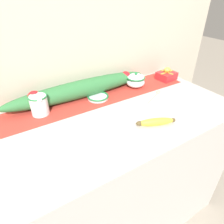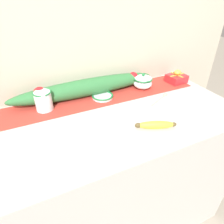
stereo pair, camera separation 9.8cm
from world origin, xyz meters
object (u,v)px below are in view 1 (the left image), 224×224
Objects in this scene: sugar_bowl at (136,80)px; small_dish at (98,97)px; cream_pitcher at (39,104)px; gift_box at (166,75)px; spoon at (157,93)px; banana at (156,122)px.

small_dish is (-0.29, -0.01, -0.03)m from sugar_bowl.
sugar_bowl is (0.63, -0.00, -0.01)m from cream_pitcher.
sugar_bowl is 0.27m from gift_box.
cream_pitcher is at bearing 177.75° from small_dish.
cream_pitcher is 0.93× the size of sugar_bowl.
spoon is 1.30× the size of gift_box.
gift_box is (0.21, 0.13, 0.03)m from spoon.
cream_pitcher reaches higher than small_dish.
cream_pitcher is 0.89× the size of small_dish.
sugar_bowl is at bearing 176.19° from gift_box.
banana is at bearing -114.24° from sugar_bowl.
gift_box is at bearing -0.63° from small_dish.
banana reaches higher than spoon.
cream_pitcher reaches higher than banana.
gift_box is (0.27, -0.02, -0.01)m from sugar_bowl.
banana is at bearing -160.11° from spoon.
gift_box reaches higher than banana.
gift_box is at bearing -1.24° from cream_pitcher.
banana is (0.45, -0.40, -0.04)m from cream_pitcher.
sugar_bowl is 0.43m from banana.
cream_pitcher is at bearing 179.85° from sugar_bowl.
small_dish is (0.34, -0.01, -0.05)m from cream_pitcher.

